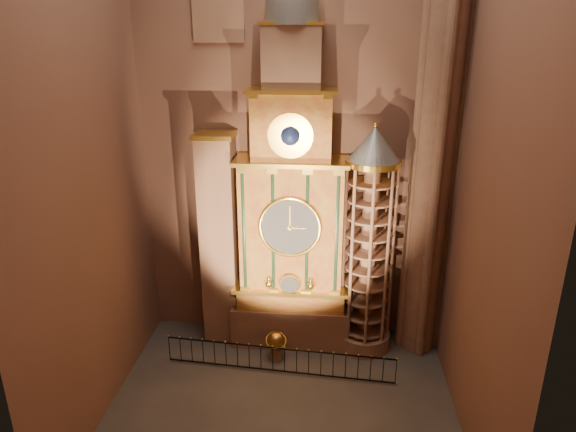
# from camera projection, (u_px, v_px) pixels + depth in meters

# --- Properties ---
(floor) EXTENTS (14.00, 14.00, 0.00)m
(floor) POSITION_uv_depth(u_px,v_px,m) (282.00, 407.00, 20.80)
(floor) COLOR #383330
(floor) RESTS_ON ground
(wall_back) EXTENTS (22.00, 0.00, 22.00)m
(wall_back) POSITION_uv_depth(u_px,v_px,m) (294.00, 112.00, 22.66)
(wall_back) COLOR brown
(wall_back) RESTS_ON floor
(wall_left) EXTENTS (0.00, 22.00, 22.00)m
(wall_left) POSITION_uv_depth(u_px,v_px,m) (78.00, 135.00, 17.61)
(wall_left) COLOR brown
(wall_left) RESTS_ON floor
(wall_right) EXTENTS (0.00, 22.00, 22.00)m
(wall_right) POSITION_uv_depth(u_px,v_px,m) (497.00, 143.00, 16.47)
(wall_right) COLOR brown
(wall_right) RESTS_ON floor
(astronomical_clock) EXTENTS (5.60, 2.41, 16.70)m
(astronomical_clock) POSITION_uv_depth(u_px,v_px,m) (292.00, 212.00, 23.17)
(astronomical_clock) COLOR #8C634C
(astronomical_clock) RESTS_ON floor
(portrait_tower) EXTENTS (1.80, 1.60, 10.20)m
(portrait_tower) POSITION_uv_depth(u_px,v_px,m) (219.00, 240.00, 23.98)
(portrait_tower) COLOR #8C634C
(portrait_tower) RESTS_ON floor
(stair_turret) EXTENTS (2.50, 2.50, 10.80)m
(stair_turret) POSITION_uv_depth(u_px,v_px,m) (369.00, 245.00, 23.12)
(stair_turret) COLOR #8C634C
(stair_turret) RESTS_ON floor
(gothic_pier) EXTENTS (2.04, 2.04, 22.00)m
(gothic_pier) POSITION_uv_depth(u_px,v_px,m) (439.00, 117.00, 21.23)
(gothic_pier) COLOR #8C634C
(gothic_pier) RESTS_ON floor
(celestial_globe) EXTENTS (1.14, 1.10, 1.41)m
(celestial_globe) POSITION_uv_depth(u_px,v_px,m) (276.00, 343.00, 23.57)
(celestial_globe) COLOR #8C634C
(celestial_globe) RESTS_ON floor
(iron_railing) EXTENTS (10.16, 0.88, 1.25)m
(iron_railing) POSITION_uv_depth(u_px,v_px,m) (279.00, 360.00, 22.67)
(iron_railing) COLOR black
(iron_railing) RESTS_ON floor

